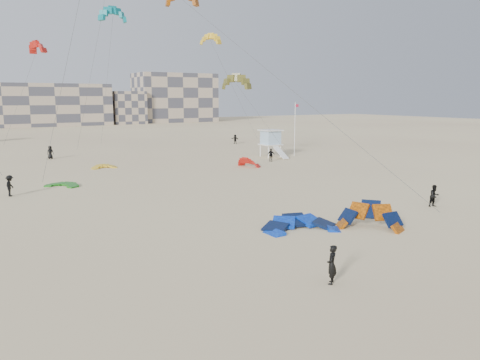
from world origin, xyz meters
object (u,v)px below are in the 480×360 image
kite_ground_blue (301,230)px  kitesurfer_main (332,265)px  lifeguard_tower_near (271,143)px  kite_ground_orange (369,228)px

kite_ground_blue → kitesurfer_main: kitesurfer_main is taller
kite_ground_blue → lifeguard_tower_near: 36.06m
kite_ground_blue → kite_ground_orange: 4.27m
kitesurfer_main → lifeguard_tower_near: lifeguard_tower_near is taller
kite_ground_blue → kitesurfer_main: (-4.13, -7.36, 0.86)m
kitesurfer_main → kite_ground_blue: bearing=-162.3°
kite_ground_orange → kite_ground_blue: bearing=-157.4°
kite_ground_orange → lifeguard_tower_near: bearing=114.3°
kite_ground_orange → kitesurfer_main: (-7.95, -5.47, 0.86)m
kitesurfer_main → lifeguard_tower_near: bearing=-163.9°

